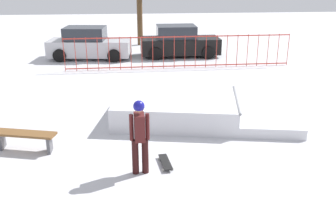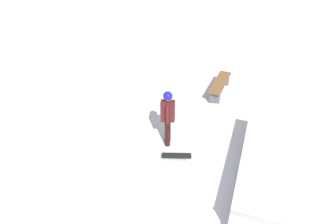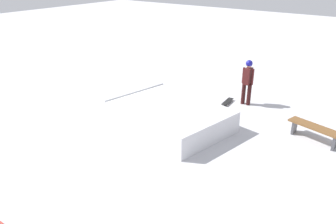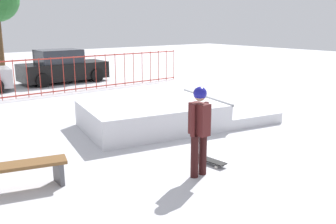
# 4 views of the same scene
# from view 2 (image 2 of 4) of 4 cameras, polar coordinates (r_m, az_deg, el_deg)

# --- Properties ---
(ground_plane) EXTENTS (60.00, 60.00, 0.00)m
(ground_plane) POSITION_cam_2_polar(r_m,az_deg,el_deg) (8.02, 23.14, -16.90)
(ground_plane) COLOR silver
(skate_ramp) EXTENTS (5.78, 3.53, 0.74)m
(skate_ramp) POSITION_cam_2_polar(r_m,az_deg,el_deg) (7.99, 21.89, -13.25)
(skate_ramp) COLOR silver
(skate_ramp) RESTS_ON ground
(skater) EXTENTS (0.44, 0.39, 1.73)m
(skater) POSITION_cam_2_polar(r_m,az_deg,el_deg) (8.48, -0.04, -0.44)
(skater) COLOR black
(skater) RESTS_ON ground
(skateboard) EXTENTS (0.33, 0.82, 0.09)m
(skateboard) POSITION_cam_2_polar(r_m,az_deg,el_deg) (8.60, 1.58, -7.95)
(skateboard) COLOR black
(skateboard) RESTS_ON ground
(park_bench) EXTENTS (1.65, 0.79, 0.48)m
(park_bench) POSITION_cam_2_polar(r_m,az_deg,el_deg) (11.21, 9.41, 4.92)
(park_bench) COLOR brown
(park_bench) RESTS_ON ground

